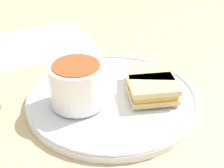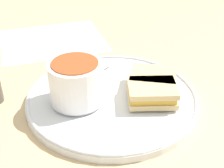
# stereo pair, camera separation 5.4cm
# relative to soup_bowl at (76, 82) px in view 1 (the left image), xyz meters

# --- Properties ---
(ground_plane) EXTENTS (2.40, 2.40, 0.00)m
(ground_plane) POSITION_rel_soup_bowl_xyz_m (-0.00, -0.06, -0.05)
(ground_plane) COLOR #D1B27F
(plate) EXTENTS (0.30, 0.30, 0.02)m
(plate) POSITION_rel_soup_bowl_xyz_m (-0.00, -0.06, -0.04)
(plate) COLOR white
(plate) RESTS_ON ground_plane
(soup_bowl) EXTENTS (0.09, 0.09, 0.07)m
(soup_bowl) POSITION_rel_soup_bowl_xyz_m (0.00, 0.00, 0.00)
(soup_bowl) COLOR white
(soup_bowl) RESTS_ON plate
(spoon) EXTENTS (0.09, 0.11, 0.01)m
(spoon) POSITION_rel_soup_bowl_xyz_m (0.04, -0.01, -0.03)
(spoon) COLOR silver
(spoon) RESTS_ON plate
(sandwich_half_near) EXTENTS (0.08, 0.09, 0.03)m
(sandwich_half_near) POSITION_rel_soup_bowl_xyz_m (-0.04, -0.12, -0.02)
(sandwich_half_near) COLOR #DBBC7F
(sandwich_half_near) RESTS_ON plate
(sandwich_half_far) EXTENTS (0.09, 0.10, 0.03)m
(sandwich_half_far) POSITION_rel_soup_bowl_xyz_m (-0.01, -0.14, -0.02)
(sandwich_half_far) COLOR #DBBC7F
(sandwich_half_far) RESTS_ON plate
(menu_sheet) EXTENTS (0.21, 0.25, 0.00)m
(menu_sheet) POSITION_rel_soup_bowl_xyz_m (0.29, 0.00, -0.05)
(menu_sheet) COLOR white
(menu_sheet) RESTS_ON ground_plane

